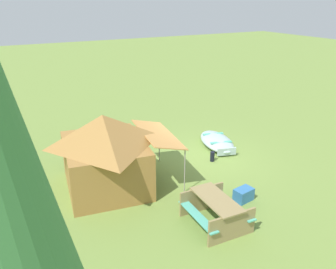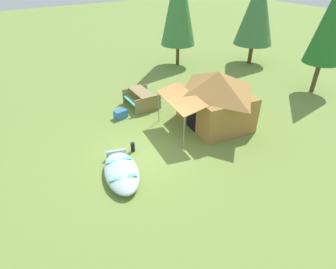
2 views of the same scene
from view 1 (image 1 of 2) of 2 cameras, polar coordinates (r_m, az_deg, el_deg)
ground_plane at (r=13.66m, az=5.05°, el=-3.99°), size 80.00×80.00×0.00m
beached_rowboat at (r=14.87m, az=7.92°, el=-1.10°), size 2.64×1.79×0.39m
canvas_cabin_tent at (r=11.37m, az=-10.16°, el=-2.57°), size 3.53×4.03×2.48m
picnic_table at (r=9.84m, az=7.79°, el=-11.80°), size 1.73×1.48×0.80m
cooler_box at (r=11.17m, az=12.13°, el=-9.49°), size 0.47×0.63×0.40m
fuel_can at (r=13.48m, az=7.19°, el=-3.56°), size 0.20×0.20×0.38m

